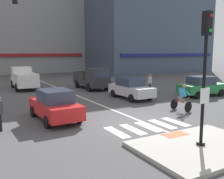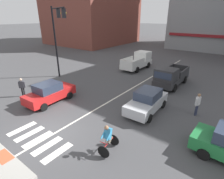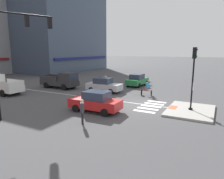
% 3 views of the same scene
% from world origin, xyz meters
% --- Properties ---
extents(ground_plane, '(300.00, 300.00, 0.00)m').
position_xyz_m(ground_plane, '(0.00, 0.00, 0.00)').
color(ground_plane, '#474749').
extents(traffic_island, '(4.77, 3.43, 0.15)m').
position_xyz_m(traffic_island, '(0.00, -3.90, 0.07)').
color(traffic_island, '#A3A099').
rests_on(traffic_island, ground).
extents(tactile_pad_front, '(1.10, 0.60, 0.01)m').
position_xyz_m(tactile_pad_front, '(0.00, -2.53, 0.15)').
color(tactile_pad_front, '#DB5B38').
rests_on(tactile_pad_front, traffic_island).
extents(signal_pole, '(0.44, 0.38, 4.84)m').
position_xyz_m(signal_pole, '(0.00, -3.90, 3.06)').
color(signal_pole, black).
rests_on(signal_pole, traffic_island).
extents(crosswalk_stripe_a, '(0.44, 1.80, 0.01)m').
position_xyz_m(crosswalk_stripe_a, '(-1.77, -0.67, 0.00)').
color(crosswalk_stripe_a, silver).
rests_on(crosswalk_stripe_a, ground).
extents(crosswalk_stripe_b, '(0.44, 1.80, 0.01)m').
position_xyz_m(crosswalk_stripe_b, '(-0.89, -0.67, 0.00)').
color(crosswalk_stripe_b, silver).
rests_on(crosswalk_stripe_b, ground).
extents(crosswalk_stripe_c, '(0.44, 1.80, 0.01)m').
position_xyz_m(crosswalk_stripe_c, '(0.00, -0.67, 0.00)').
color(crosswalk_stripe_c, silver).
rests_on(crosswalk_stripe_c, ground).
extents(crosswalk_stripe_d, '(0.44, 1.80, 0.01)m').
position_xyz_m(crosswalk_stripe_d, '(0.89, -0.67, 0.00)').
color(crosswalk_stripe_d, silver).
rests_on(crosswalk_stripe_d, ground).
extents(crosswalk_stripe_e, '(0.44, 1.80, 0.01)m').
position_xyz_m(crosswalk_stripe_e, '(1.77, -0.67, 0.00)').
color(crosswalk_stripe_e, silver).
rests_on(crosswalk_stripe_e, ground).
extents(lane_centre_line, '(0.14, 28.00, 0.01)m').
position_xyz_m(lane_centre_line, '(0.26, 10.00, 0.00)').
color(lane_centre_line, silver).
rests_on(lane_centre_line, ground).
extents(traffic_light_mast, '(3.99, 1.75, 7.47)m').
position_xyz_m(traffic_light_mast, '(-7.36, 6.94, 5.08)').
color(traffic_light_mast, black).
rests_on(traffic_light_mast, ground).
extents(building_corner_left, '(21.72, 19.36, 20.15)m').
position_xyz_m(building_corner_left, '(21.63, 31.58, 10.09)').
color(building_corner_left, '#3D4C60').
rests_on(building_corner_left, ground).
extents(car_green_cross_right, '(4.17, 1.98, 1.64)m').
position_xyz_m(car_green_cross_right, '(9.13, 4.17, 0.81)').
color(car_green_cross_right, '#237A3D').
rests_on(car_green_cross_right, ground).
extents(car_silver_eastbound_mid, '(1.93, 4.15, 1.64)m').
position_xyz_m(car_silver_eastbound_mid, '(3.42, 6.08, 0.81)').
color(car_silver_eastbound_mid, silver).
rests_on(car_silver_eastbound_mid, ground).
extents(car_red_westbound_near, '(1.98, 4.17, 1.64)m').
position_xyz_m(car_red_westbound_near, '(-3.57, 2.72, 0.81)').
color(car_red_westbound_near, red).
rests_on(car_red_westbound_near, ground).
extents(pickup_truck_white_westbound_distant, '(2.12, 5.13, 2.08)m').
position_xyz_m(pickup_truck_white_westbound_distant, '(-2.81, 15.95, 0.98)').
color(pickup_truck_white_westbound_distant, white).
rests_on(pickup_truck_white_westbound_distant, ground).
extents(pickup_truck_charcoal_eastbound_far, '(2.12, 5.13, 2.08)m').
position_xyz_m(pickup_truck_charcoal_eastbound_far, '(2.94, 11.99, 0.98)').
color(pickup_truck_charcoal_eastbound_far, '#2D2D30').
rests_on(pickup_truck_charcoal_eastbound_far, ground).
extents(cyclist, '(0.81, 1.17, 1.68)m').
position_xyz_m(cyclist, '(3.82, 0.98, 0.87)').
color(cyclist, black).
rests_on(cyclist, ground).
extents(pedestrian_at_curb_left, '(0.42, 0.41, 1.67)m').
position_xyz_m(pedestrian_at_curb_left, '(-6.36, 1.94, 0.98)').
color(pedestrian_at_curb_left, black).
rests_on(pedestrian_at_curb_left, ground).
extents(pedestrian_waiting_far_side, '(0.29, 0.54, 1.67)m').
position_xyz_m(pedestrian_waiting_far_side, '(6.50, 7.67, 0.98)').
color(pedestrian_waiting_far_side, '#2D334C').
rests_on(pedestrian_waiting_far_side, ground).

